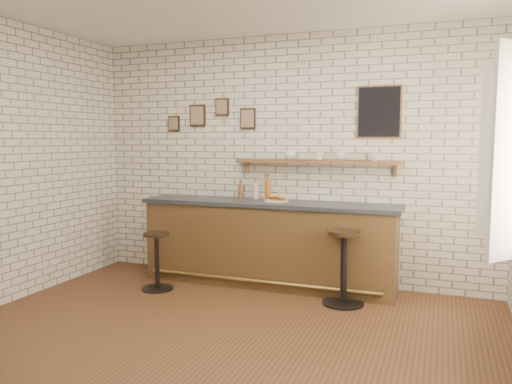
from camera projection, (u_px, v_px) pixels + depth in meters
ground at (218, 338)px, 4.40m from camera, size 5.00×5.00×0.00m
bar_counter at (268, 243)px, 5.97m from camera, size 3.10×0.65×1.01m
sandwich_plate at (277, 201)px, 5.90m from camera, size 0.28×0.28×0.01m
ciabatta_sandwich at (277, 197)px, 5.89m from camera, size 0.24×0.17×0.07m
potato_chips at (274, 200)px, 5.90m from camera, size 0.26×0.17×0.00m
bitters_bottle_brown at (241, 191)px, 6.22m from camera, size 0.07×0.07×0.23m
bitters_bottle_white at (256, 191)px, 6.15m from camera, size 0.07×0.07×0.25m
bitters_bottle_amber at (268, 189)px, 6.10m from camera, size 0.07×0.07×0.31m
condiment_bottle_yellow at (267, 192)px, 6.10m from camera, size 0.07×0.07×0.21m
bar_stool_left at (157, 259)px, 5.79m from camera, size 0.37×0.37×0.67m
bar_stool_right at (344, 265)px, 5.25m from camera, size 0.44×0.44×0.79m
wall_shelf at (316, 162)px, 5.87m from camera, size 2.00×0.18×0.18m
shelf_cup_a at (290, 155)px, 5.98m from camera, size 0.18×0.18×0.10m
shelf_cup_b at (319, 156)px, 5.85m from camera, size 0.13×0.13×0.09m
shelf_cup_c at (341, 156)px, 5.76m from camera, size 0.18×0.18×0.10m
shelf_cup_d at (374, 157)px, 5.63m from camera, size 0.12×0.12×0.08m
back_wall_decor at (304, 114)px, 5.95m from camera, size 2.96×0.02×0.56m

